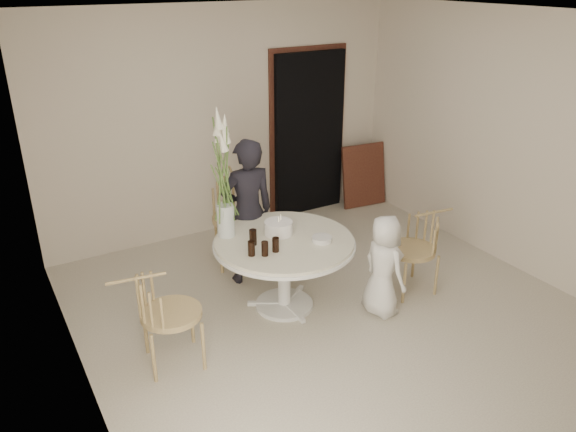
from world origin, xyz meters
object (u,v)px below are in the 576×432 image
girl (248,212)px  flower_vase (224,177)px  chair_far (235,205)px  chair_left (155,307)px  table (284,250)px  birthday_cake (279,228)px  boy (384,266)px  chair_right (422,240)px

girl → flower_vase: size_ratio=1.25×
chair_far → chair_left: (-1.40, -1.43, -0.06)m
table → birthday_cake: size_ratio=5.00×
chair_left → birthday_cake: 1.41m
chair_left → boy: (2.07, -0.31, -0.06)m
girl → flower_vase: flower_vase is taller
girl → chair_right: bearing=148.7°
chair_right → birthday_cake: bearing=-103.7°
girl → birthday_cake: 0.53m
girl → birthday_cake: girl is taller
table → chair_right: chair_right is taller
chair_right → girl: 1.77m
chair_far → flower_vase: (-0.50, -0.85, 0.68)m
flower_vase → boy: bearing=-37.6°
chair_right → birthday_cake: size_ratio=3.16×
table → flower_vase: size_ratio=1.08×
boy → girl: bearing=30.8°
chair_left → boy: 2.10m
boy → table: bearing=50.8°
flower_vase → table: bearing=-39.0°
table → birthday_cake: (0.01, 0.12, 0.18)m
chair_far → boy: boy is taller
girl → birthday_cake: size_ratio=5.77×
birthday_cake → flower_vase: (-0.44, 0.22, 0.52)m
chair_far → boy: size_ratio=0.97×
boy → flower_vase: flower_vase is taller
birthday_cake → table: bearing=-95.1°
boy → birthday_cake: size_ratio=3.76×
table → chair_far: size_ratio=1.37×
chair_right → birthday_cake: 1.47m
chair_left → birthday_cake: (1.34, 0.36, 0.23)m
table → girl: size_ratio=0.87×
girl → birthday_cake: (0.06, -0.53, 0.03)m
chair_far → birthday_cake: bearing=-76.2°
girl → flower_vase: (-0.38, -0.31, 0.54)m
chair_far → chair_right: chair_far is taller
girl → chair_far: bearing=-97.4°
birthday_cake → boy: bearing=-42.8°
chair_far → chair_left: 2.00m
girl → chair_left: bearing=39.9°
chair_left → girl: size_ratio=0.57×
table → chair_right: size_ratio=1.58×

